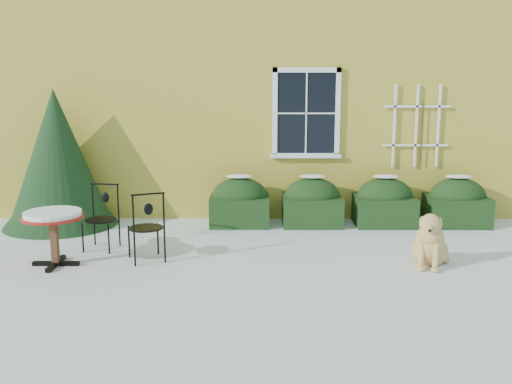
{
  "coord_description": "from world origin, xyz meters",
  "views": [
    {
      "loc": [
        0.05,
        -7.46,
        2.55
      ],
      "look_at": [
        0.0,
        1.0,
        0.9
      ],
      "focal_mm": 40.0,
      "sensor_mm": 36.0,
      "label": 1
    }
  ],
  "objects_px": {
    "patio_chair_near": "(147,226)",
    "patio_chair_far": "(102,217)",
    "evergreen_shrub": "(58,171)",
    "bistro_table": "(53,221)",
    "dog": "(430,244)"
  },
  "relations": [
    {
      "from": "patio_chair_far",
      "to": "evergreen_shrub",
      "type": "bearing_deg",
      "value": 136.74
    },
    {
      "from": "patio_chair_near",
      "to": "dog",
      "type": "xyz_separation_m",
      "value": [
        3.98,
        -0.22,
        -0.19
      ]
    },
    {
      "from": "bistro_table",
      "to": "dog",
      "type": "bearing_deg",
      "value": -0.08
    },
    {
      "from": "evergreen_shrub",
      "to": "bistro_table",
      "type": "relative_size",
      "value": 2.88
    },
    {
      "from": "patio_chair_near",
      "to": "dog",
      "type": "relative_size",
      "value": 1.18
    },
    {
      "from": "patio_chair_far",
      "to": "dog",
      "type": "xyz_separation_m",
      "value": [
        4.79,
        -0.85,
        -0.17
      ]
    },
    {
      "from": "patio_chair_far",
      "to": "dog",
      "type": "height_order",
      "value": "patio_chair_far"
    },
    {
      "from": "patio_chair_near",
      "to": "dog",
      "type": "bearing_deg",
      "value": 153.7
    },
    {
      "from": "evergreen_shrub",
      "to": "patio_chair_near",
      "type": "bearing_deg",
      "value": -46.8
    },
    {
      "from": "patio_chair_near",
      "to": "patio_chair_far",
      "type": "height_order",
      "value": "patio_chair_near"
    },
    {
      "from": "evergreen_shrub",
      "to": "patio_chair_near",
      "type": "distance_m",
      "value": 2.9
    },
    {
      "from": "patio_chair_near",
      "to": "patio_chair_far",
      "type": "bearing_deg",
      "value": -60.73
    },
    {
      "from": "bistro_table",
      "to": "patio_chair_near",
      "type": "xyz_separation_m",
      "value": [
        1.25,
        0.21,
        -0.14
      ]
    },
    {
      "from": "bistro_table",
      "to": "dog",
      "type": "xyz_separation_m",
      "value": [
        5.23,
        -0.01,
        -0.32
      ]
    },
    {
      "from": "bistro_table",
      "to": "dog",
      "type": "height_order",
      "value": "dog"
    }
  ]
}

